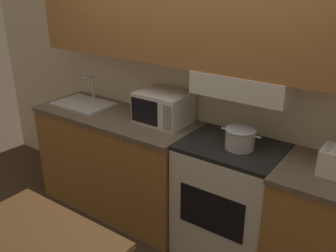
# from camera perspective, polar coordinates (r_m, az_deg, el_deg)

# --- Properties ---
(ground_plane) EXTENTS (16.00, 16.00, 0.00)m
(ground_plane) POSITION_cam_1_polar(r_m,az_deg,el_deg) (3.56, 4.54, -13.33)
(ground_plane) COLOR #3D2D23
(wall_back) EXTENTS (5.27, 0.38, 2.55)m
(wall_back) POSITION_cam_1_polar(r_m,az_deg,el_deg) (2.89, 4.98, 10.91)
(wall_back) COLOR silver
(wall_back) RESTS_ON ground_plane
(lower_counter_main) EXTENTS (1.50, 0.61, 0.93)m
(lower_counter_main) POSITION_cam_1_polar(r_m,az_deg,el_deg) (3.47, -7.67, -5.41)
(lower_counter_main) COLOR #A36B38
(lower_counter_main) RESTS_ON ground_plane
(lower_counter_right_stub) EXTENTS (0.66, 0.61, 0.93)m
(lower_counter_right_stub) POSITION_cam_1_polar(r_m,az_deg,el_deg) (2.75, 22.43, -15.28)
(lower_counter_right_stub) COLOR #A36B38
(lower_counter_right_stub) RESTS_ON ground_plane
(stove_range) EXTENTS (0.72, 0.56, 0.93)m
(stove_range) POSITION_cam_1_polar(r_m,az_deg,el_deg) (2.93, 9.19, -11.17)
(stove_range) COLOR silver
(stove_range) RESTS_ON ground_plane
(cooking_pot) EXTENTS (0.29, 0.22, 0.15)m
(cooking_pot) POSITION_cam_1_polar(r_m,az_deg,el_deg) (2.64, 10.93, -1.77)
(cooking_pot) COLOR #B7BABF
(cooking_pot) RESTS_ON stove_range
(microwave) EXTENTS (0.41, 0.33, 0.25)m
(microwave) POSITION_cam_1_polar(r_m,az_deg,el_deg) (3.03, -0.73, 2.84)
(microwave) COLOR silver
(microwave) RESTS_ON lower_counter_main
(sink_basin) EXTENTS (0.52, 0.37, 0.25)m
(sink_basin) POSITION_cam_1_polar(r_m,az_deg,el_deg) (3.54, -12.79, 3.34)
(sink_basin) COLOR #B7BABF
(sink_basin) RESTS_ON lower_counter_main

